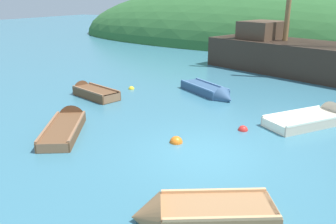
% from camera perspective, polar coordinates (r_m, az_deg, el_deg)
% --- Properties ---
extents(ground_plane, '(120.00, 120.00, 0.00)m').
position_cam_1_polar(ground_plane, '(10.82, 5.81, -6.69)').
color(ground_plane, teal).
extents(shore_hill, '(45.95, 18.99, 11.78)m').
position_cam_1_polar(shore_hill, '(38.81, 15.79, 10.93)').
color(shore_hill, '#2D602D').
rests_on(shore_hill, ground).
extents(sailing_ship, '(15.51, 7.82, 13.66)m').
position_cam_1_polar(sailing_ship, '(22.85, 21.99, 7.41)').
color(sailing_ship, '#38281E').
rests_on(sailing_ship, ground).
extents(rowboat_outer_right, '(2.90, 3.68, 1.00)m').
position_cam_1_polar(rowboat_outer_right, '(13.17, -16.02, -2.18)').
color(rowboat_outer_right, brown).
rests_on(rowboat_outer_right, ground).
extents(rowboat_center, '(3.14, 2.52, 1.06)m').
position_cam_1_polar(rowboat_center, '(7.79, 4.37, -16.33)').
color(rowboat_center, '#9E7047').
rests_on(rowboat_center, ground).
extents(rowboat_portside, '(3.08, 3.66, 1.21)m').
position_cam_1_polar(rowboat_portside, '(14.37, 22.84, -1.17)').
color(rowboat_portside, beige).
rests_on(rowboat_portside, ground).
extents(rowboat_far, '(3.47, 2.59, 0.94)m').
position_cam_1_polar(rowboat_far, '(17.07, 6.81, 3.17)').
color(rowboat_far, '#335175').
rests_on(rowboat_far, ground).
extents(rowboat_outer_left, '(3.23, 1.74, 0.96)m').
position_cam_1_polar(rowboat_outer_left, '(17.22, -12.38, 3.04)').
color(rowboat_outer_left, brown).
rests_on(rowboat_outer_left, ground).
extents(buoy_yellow, '(0.30, 0.30, 0.30)m').
position_cam_1_polar(buoy_yellow, '(18.17, -5.94, 3.72)').
color(buoy_yellow, yellow).
rests_on(buoy_yellow, ground).
extents(buoy_red, '(0.35, 0.35, 0.35)m').
position_cam_1_polar(buoy_red, '(12.82, 12.02, -2.91)').
color(buoy_red, red).
rests_on(buoy_red, ground).
extents(buoy_orange, '(0.43, 0.43, 0.43)m').
position_cam_1_polar(buoy_orange, '(11.53, 1.33, -4.95)').
color(buoy_orange, orange).
rests_on(buoy_orange, ground).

